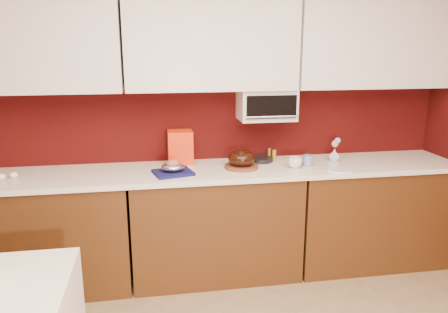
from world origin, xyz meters
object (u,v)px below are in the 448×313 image
(pandoro_box, at_px, (180,147))
(foil_ham_nest, at_px, (173,167))
(bundt_cake, at_px, (242,158))
(blue_jar, at_px, (308,161))
(flower_vase, at_px, (334,154))
(toaster_oven, at_px, (266,104))
(coffee_mug, at_px, (295,161))

(pandoro_box, bearing_deg, foil_ham_nest, -104.52)
(bundt_cake, distance_m, foil_ham_nest, 0.55)
(pandoro_box, relative_size, blue_jar, 3.04)
(bundt_cake, bearing_deg, flower_vase, 6.03)
(toaster_oven, distance_m, flower_vase, 0.71)
(coffee_mug, relative_size, blue_jar, 1.17)
(foil_ham_nest, xyz_separation_m, blue_jar, (1.08, 0.05, -0.01))
(pandoro_box, relative_size, flower_vase, 2.35)
(coffee_mug, distance_m, flower_vase, 0.42)
(coffee_mug, height_order, flower_vase, flower_vase)
(bundt_cake, distance_m, flower_vase, 0.81)
(blue_jar, bearing_deg, pandoro_box, 165.77)
(foil_ham_nest, relative_size, coffee_mug, 1.69)
(blue_jar, bearing_deg, foil_ham_nest, -177.47)
(blue_jar, bearing_deg, bundt_cake, 177.47)
(toaster_oven, relative_size, bundt_cake, 2.11)
(foil_ham_nest, xyz_separation_m, coffee_mug, (0.96, 0.01, -0.00))
(toaster_oven, relative_size, flower_vase, 3.90)
(pandoro_box, bearing_deg, blue_jar, -14.09)
(flower_vase, bearing_deg, toaster_oven, 169.71)
(pandoro_box, bearing_deg, coffee_mug, -18.33)
(flower_vase, bearing_deg, foil_ham_nest, -173.37)
(bundt_cake, height_order, coffee_mug, bundt_cake)
(coffee_mug, bearing_deg, toaster_oven, 124.86)
(foil_ham_nest, distance_m, coffee_mug, 0.96)
(foil_ham_nest, xyz_separation_m, flower_vase, (1.35, 0.16, 0.00))
(coffee_mug, distance_m, blue_jar, 0.13)
(foil_ham_nest, distance_m, blue_jar, 1.08)
(coffee_mug, bearing_deg, blue_jar, 18.59)
(toaster_oven, bearing_deg, bundt_cake, -141.93)
(flower_vase, bearing_deg, pandoro_box, 173.53)
(toaster_oven, xyz_separation_m, bundt_cake, (-0.24, -0.19, -0.39))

